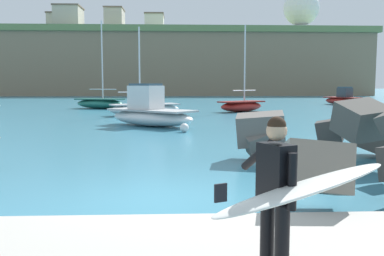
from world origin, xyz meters
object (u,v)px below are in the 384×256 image
(station_building_central, at_px, (115,23))
(station_building_east, at_px, (155,25))
(boat_mid_centre, at_px, (242,106))
(boat_near_right, at_px, (100,103))
(boat_far_centre, at_px, (150,113))
(station_building_west, at_px, (64,24))
(mooring_buoy_middle, at_px, (184,128))
(boat_mid_left, at_px, (145,109))
(surfer_with_board, at_px, (285,191))
(boat_far_right, at_px, (343,99))
(station_building_annex, at_px, (69,19))
(radar_dome, at_px, (301,11))

(station_building_central, bearing_deg, station_building_east, -13.77)
(boat_mid_centre, xyz_separation_m, station_building_central, (-19.48, 67.16, 16.18))
(boat_near_right, relative_size, station_building_east, 1.07)
(boat_mid_centre, bearing_deg, boat_near_right, 157.79)
(boat_far_centre, distance_m, station_building_central, 81.59)
(station_building_west, height_order, station_building_central, station_building_central)
(mooring_buoy_middle, relative_size, station_building_east, 0.06)
(boat_mid_left, bearing_deg, mooring_buoy_middle, -77.11)
(surfer_with_board, relative_size, station_building_central, 0.29)
(boat_far_right, relative_size, mooring_buoy_middle, 10.93)
(surfer_with_board, height_order, station_building_west, station_building_west)
(surfer_with_board, relative_size, station_building_annex, 0.31)
(boat_far_centre, distance_m, boat_far_right, 30.82)
(station_building_west, bearing_deg, boat_mid_left, -71.37)
(station_building_west, xyz_separation_m, station_building_central, (10.27, 5.78, 1.11))
(surfer_with_board, relative_size, boat_mid_left, 0.31)
(boat_mid_left, bearing_deg, boat_near_right, 119.12)
(boat_far_right, xyz_separation_m, station_building_west, (-42.96, 50.00, 14.96))
(boat_mid_centre, bearing_deg, boat_far_centre, -120.58)
(surfer_with_board, bearing_deg, boat_far_centre, 96.97)
(boat_mid_centre, xyz_separation_m, station_building_west, (-29.75, 61.38, 15.07))
(boat_near_right, distance_m, station_building_east, 61.63)
(boat_near_right, relative_size, boat_mid_centre, 1.13)
(boat_mid_left, xyz_separation_m, station_building_annex, (-19.89, 60.66, 15.55))
(boat_mid_centre, xyz_separation_m, radar_dome, (25.80, 70.29, 19.77))
(boat_near_right, xyz_separation_m, station_building_annex, (-15.02, 51.91, 15.49))
(boat_far_right, relative_size, station_building_east, 0.63)
(radar_dome, bearing_deg, boat_near_right, -120.62)
(boat_mid_centre, bearing_deg, radar_dome, 69.84)
(mooring_buoy_middle, bearing_deg, radar_dome, 70.05)
(mooring_buoy_middle, relative_size, radar_dome, 0.04)
(boat_mid_centre, distance_m, boat_far_centre, 13.79)
(radar_dome, distance_m, station_building_annex, 55.32)
(station_building_central, bearing_deg, radar_dome, 3.96)
(surfer_with_board, xyz_separation_m, boat_mid_centre, (4.61, 31.51, -0.76))
(radar_dome, relative_size, station_building_west, 1.80)
(boat_mid_centre, relative_size, station_building_annex, 1.10)
(surfer_with_board, distance_m, station_building_annex, 92.77)
(boat_mid_left, bearing_deg, surfer_with_board, -83.38)
(boat_far_centre, bearing_deg, mooring_buoy_middle, -61.05)
(boat_mid_centre, bearing_deg, station_building_annex, 115.92)
(radar_dome, relative_size, station_building_central, 1.68)
(radar_dome, height_order, station_building_central, radar_dome)
(boat_mid_left, bearing_deg, station_building_west, 108.63)
(boat_mid_left, relative_size, station_building_west, 0.99)
(boat_far_right, distance_m, station_building_west, 67.60)
(boat_near_right, distance_m, boat_mid_left, 10.01)
(surfer_with_board, xyz_separation_m, mooring_buoy_middle, (-0.59, 16.37, -1.06))
(mooring_buoy_middle, xyz_separation_m, station_building_west, (-24.54, 76.52, 15.37))
(surfer_with_board, distance_m, station_building_central, 100.97)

